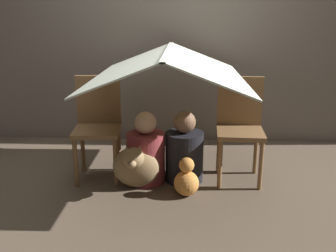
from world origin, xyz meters
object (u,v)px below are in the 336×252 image
Objects in this scene: person_front at (146,153)px; dog at (136,166)px; chair_left at (98,123)px; chair_right at (240,124)px; person_second at (184,152)px.

dog is at bearing -117.59° from person_front.
chair_left is 1.00× the size of chair_right.
chair_right is 0.80m from person_front.
dog is at bearing -155.86° from person_second.
chair_left is 0.76m from person_second.
chair_right is at bearing 8.73° from person_front.
chair_left is at bearing 164.09° from person_front.
person_front is at bearing -20.67° from chair_left.
chair_left reaches higher than dog.
chair_left is at bearing 173.80° from person_second.
person_front and person_second have the same top height.
chair_left is at bearing 143.85° from dog.
dog is (0.34, -0.25, -0.28)m from chair_left.
person_front is at bearing -168.05° from chair_right.
person_front reaches higher than dog.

